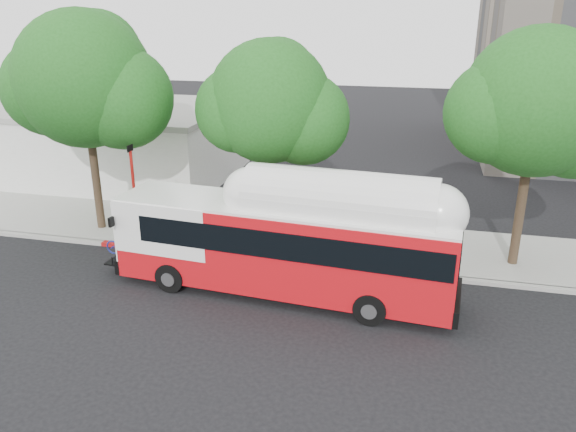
# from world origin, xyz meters

# --- Properties ---
(ground) EXTENTS (120.00, 120.00, 0.00)m
(ground) POSITION_xyz_m (0.00, 0.00, 0.00)
(ground) COLOR black
(ground) RESTS_ON ground
(sidewalk) EXTENTS (60.00, 5.00, 0.15)m
(sidewalk) POSITION_xyz_m (0.00, 6.50, 0.07)
(sidewalk) COLOR gray
(sidewalk) RESTS_ON ground
(curb_strip) EXTENTS (60.00, 0.30, 0.15)m
(curb_strip) POSITION_xyz_m (0.00, 3.90, 0.07)
(curb_strip) COLOR gray
(curb_strip) RESTS_ON ground
(red_curb_segment) EXTENTS (10.00, 0.32, 0.16)m
(red_curb_segment) POSITION_xyz_m (-3.00, 3.90, 0.08)
(red_curb_segment) COLOR maroon
(red_curb_segment) RESTS_ON ground
(street_tree_left) EXTENTS (6.67, 5.80, 9.74)m
(street_tree_left) POSITION_xyz_m (-8.53, 5.56, 6.60)
(street_tree_left) COLOR #2D2116
(street_tree_left) RESTS_ON ground
(street_tree_mid) EXTENTS (5.75, 5.00, 8.62)m
(street_tree_mid) POSITION_xyz_m (-0.59, 6.06, 5.91)
(street_tree_mid) COLOR #2D2116
(street_tree_mid) RESTS_ON ground
(street_tree_right) EXTENTS (6.21, 5.40, 9.18)m
(street_tree_right) POSITION_xyz_m (9.44, 5.86, 6.26)
(street_tree_right) COLOR #2D2116
(street_tree_right) RESTS_ON ground
(low_commercial_bldg) EXTENTS (16.20, 10.20, 4.25)m
(low_commercial_bldg) POSITION_xyz_m (-14.00, 14.00, 2.15)
(low_commercial_bldg) COLOR silver
(low_commercial_bldg) RESTS_ON ground
(transit_bus) EXTENTS (12.99, 3.56, 3.80)m
(transit_bus) POSITION_xyz_m (0.73, 1.52, 1.77)
(transit_bus) COLOR red
(transit_bus) RESTS_ON ground
(signal_pole) EXTENTS (0.13, 0.42, 4.46)m
(signal_pole) POSITION_xyz_m (-6.38, 4.12, 2.29)
(signal_pole) COLOR #B01712
(signal_pole) RESTS_ON ground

